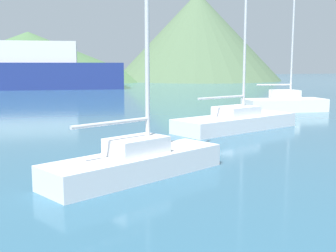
# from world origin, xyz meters

# --- Properties ---
(sailboat_inner) EXTENTS (5.29, 3.64, 8.62)m
(sailboat_inner) POSITION_xyz_m (-0.67, 13.17, 0.48)
(sailboat_inner) COLOR silver
(sailboat_inner) RESTS_ON ground_plane
(sailboat_middle) EXTENTS (6.59, 4.14, 6.85)m
(sailboat_middle) POSITION_xyz_m (5.53, 19.85, 0.42)
(sailboat_middle) COLOR silver
(sailboat_middle) RESTS_ON ground_plane
(sailboat_outer) EXTENTS (5.31, 2.37, 9.18)m
(sailboat_outer) POSITION_xyz_m (11.90, 25.83, 0.55)
(sailboat_outer) COLOR white
(sailboat_outer) RESTS_ON ground_plane
(hill_central) EXTENTS (44.65, 44.65, 8.92)m
(hill_central) POSITION_xyz_m (-4.34, 85.03, 4.46)
(hill_central) COLOR #476B42
(hill_central) RESTS_ON ground_plane
(hill_east) EXTENTS (31.81, 31.81, 16.50)m
(hill_east) POSITION_xyz_m (26.60, 79.20, 8.25)
(hill_east) COLOR #4C6647
(hill_east) RESTS_ON ground_plane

